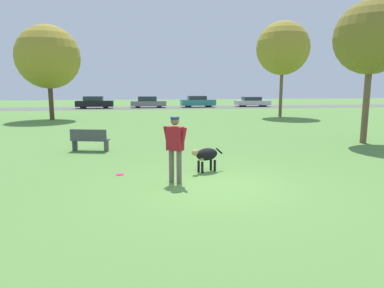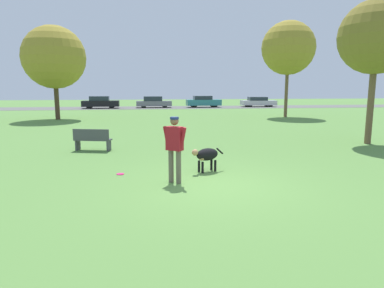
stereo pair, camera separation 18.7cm
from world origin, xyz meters
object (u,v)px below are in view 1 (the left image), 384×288
(tree_near_right, at_px, (372,38))
(parked_car_grey, at_px, (148,102))
(park_bench, at_px, (90,139))
(parked_car_black, at_px, (94,102))
(person, at_px, (175,144))
(tree_far_right, at_px, (283,48))
(parked_car_silver, at_px, (252,102))
(parked_car_teal, at_px, (198,102))
(frisbee, at_px, (120,174))
(tree_far_left, at_px, (48,57))
(dog, at_px, (206,155))

(tree_near_right, relative_size, parked_car_grey, 1.44)
(parked_car_grey, relative_size, park_bench, 2.83)
(parked_car_black, bearing_deg, parked_car_grey, 3.17)
(person, distance_m, park_bench, 5.59)
(tree_near_right, relative_size, parked_car_black, 1.43)
(tree_near_right, distance_m, tree_far_right, 13.38)
(tree_far_right, bearing_deg, parked_car_silver, 79.94)
(parked_car_teal, xyz_separation_m, park_bench, (-9.02, -27.59, -0.23))
(parked_car_black, distance_m, park_bench, 27.29)
(park_bench, bearing_deg, tree_near_right, -165.12)
(frisbee, xyz_separation_m, tree_far_right, (12.07, 17.13, 5.43))
(person, height_order, tree_far_left, tree_far_left)
(dog, height_order, tree_far_left, tree_far_left)
(parked_car_silver, bearing_deg, dog, -108.55)
(tree_far_left, relative_size, parked_car_teal, 1.65)
(dog, relative_size, park_bench, 0.70)
(person, height_order, parked_car_grey, person)
(tree_near_right, height_order, park_bench, tree_near_right)
(person, distance_m, frisbee, 2.02)
(tree_far_right, distance_m, park_bench, 19.51)
(parked_car_silver, bearing_deg, parked_car_grey, -176.64)
(parked_car_grey, bearing_deg, parked_car_teal, -0.51)
(tree_far_left, bearing_deg, dog, -64.77)
(parked_car_grey, xyz_separation_m, park_bench, (-3.06, -27.60, -0.20))
(parked_car_grey, height_order, park_bench, parked_car_grey)
(parked_car_black, bearing_deg, tree_far_right, -41.49)
(dog, distance_m, parked_car_teal, 31.88)
(tree_far_left, bearing_deg, tree_near_right, -40.08)
(parked_car_teal, bearing_deg, park_bench, -109.45)
(tree_far_left, distance_m, parked_car_teal, 19.87)
(parked_car_black, bearing_deg, park_bench, -85.01)
(tree_near_right, distance_m, park_bench, 12.15)
(frisbee, distance_m, parked_car_silver, 34.82)
(person, bearing_deg, parked_car_teal, 115.79)
(parked_car_grey, xyz_separation_m, parked_car_silver, (12.86, 0.18, -0.04))
(dog, distance_m, parked_car_grey, 31.45)
(dog, xyz_separation_m, parked_car_grey, (-0.65, 31.44, 0.16))
(frisbee, bearing_deg, tree_far_left, 108.40)
(tree_near_right, distance_m, parked_car_black, 30.88)
(parked_car_silver, height_order, park_bench, parked_car_silver)
(dog, bearing_deg, person, 21.94)
(person, height_order, parked_car_teal, person)
(tree_far_right, bearing_deg, tree_far_left, 179.28)
(tree_near_right, bearing_deg, tree_far_left, 139.92)
(tree_far_right, height_order, park_bench, tree_far_right)
(tree_far_left, height_order, parked_car_silver, tree_far_left)
(dog, relative_size, parked_car_grey, 0.25)
(park_bench, bearing_deg, tree_far_right, -120.74)
(person, relative_size, frisbee, 7.83)
(dog, distance_m, parked_car_black, 31.69)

